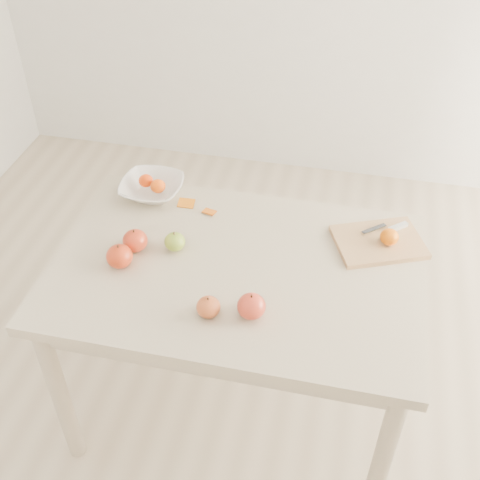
# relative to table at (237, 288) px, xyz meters

# --- Properties ---
(ground) EXTENTS (3.50, 3.50, 0.00)m
(ground) POSITION_rel_table_xyz_m (0.00, 0.00, -0.65)
(ground) COLOR #C6B293
(ground) RESTS_ON ground
(table) EXTENTS (1.20, 0.80, 0.75)m
(table) POSITION_rel_table_xyz_m (0.00, 0.00, 0.00)
(table) COLOR beige
(table) RESTS_ON ground
(cutting_board) EXTENTS (0.35, 0.30, 0.02)m
(cutting_board) POSITION_rel_table_xyz_m (0.44, 0.21, 0.11)
(cutting_board) COLOR tan
(cutting_board) RESTS_ON table
(board_tangerine) EXTENTS (0.06, 0.06, 0.05)m
(board_tangerine) POSITION_rel_table_xyz_m (0.47, 0.20, 0.14)
(board_tangerine) COLOR #D25F07
(board_tangerine) RESTS_ON cutting_board
(fruit_bowl) EXTENTS (0.23, 0.23, 0.06)m
(fruit_bowl) POSITION_rel_table_xyz_m (-0.39, 0.31, 0.13)
(fruit_bowl) COLOR white
(fruit_bowl) RESTS_ON table
(bowl_tangerine_near) EXTENTS (0.05, 0.05, 0.05)m
(bowl_tangerine_near) POSITION_rel_table_xyz_m (-0.42, 0.32, 0.15)
(bowl_tangerine_near) COLOR #E43C08
(bowl_tangerine_near) RESTS_ON fruit_bowl
(bowl_tangerine_far) EXTENTS (0.06, 0.06, 0.05)m
(bowl_tangerine_far) POSITION_rel_table_xyz_m (-0.36, 0.30, 0.15)
(bowl_tangerine_far) COLOR #E23F08
(bowl_tangerine_far) RESTS_ON fruit_bowl
(orange_peel_a) EXTENTS (0.06, 0.05, 0.01)m
(orange_peel_a) POSITION_rel_table_xyz_m (-0.25, 0.28, 0.10)
(orange_peel_a) COLOR orange
(orange_peel_a) RESTS_ON table
(orange_peel_b) EXTENTS (0.05, 0.05, 0.01)m
(orange_peel_b) POSITION_rel_table_xyz_m (-0.16, 0.25, 0.10)
(orange_peel_b) COLOR #CF5B0E
(orange_peel_b) RESTS_ON table
(paring_knife) EXTENTS (0.16, 0.10, 0.01)m
(paring_knife) POSITION_rel_table_xyz_m (0.49, 0.28, 0.12)
(paring_knife) COLOR silver
(paring_knife) RESTS_ON cutting_board
(apple_green) EXTENTS (0.07, 0.07, 0.06)m
(apple_green) POSITION_rel_table_xyz_m (-0.22, 0.04, 0.13)
(apple_green) COLOR #629424
(apple_green) RESTS_ON table
(apple_red_b) EXTENTS (0.08, 0.08, 0.08)m
(apple_red_b) POSITION_rel_table_xyz_m (-0.35, 0.01, 0.14)
(apple_red_b) COLOR #A30805
(apple_red_b) RESTS_ON table
(apple_red_c) EXTENTS (0.07, 0.07, 0.07)m
(apple_red_c) POSITION_rel_table_xyz_m (-0.03, -0.22, 0.13)
(apple_red_c) COLOR maroon
(apple_red_c) RESTS_ON table
(apple_red_d) EXTENTS (0.09, 0.09, 0.08)m
(apple_red_d) POSITION_rel_table_xyz_m (-0.37, -0.08, 0.14)
(apple_red_d) COLOR maroon
(apple_red_d) RESTS_ON table
(apple_red_e) EXTENTS (0.09, 0.09, 0.08)m
(apple_red_e) POSITION_rel_table_xyz_m (0.09, -0.20, 0.14)
(apple_red_e) COLOR maroon
(apple_red_e) RESTS_ON table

